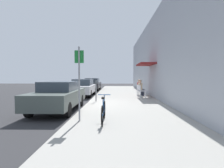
# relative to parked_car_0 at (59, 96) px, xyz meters

# --- Properties ---
(ground_plane) EXTENTS (60.00, 60.00, 0.00)m
(ground_plane) POSITION_rel_parked_car_0_xyz_m (1.10, 1.38, -0.75)
(ground_plane) COLOR #2D2D30
(sidewalk_slab) EXTENTS (4.50, 32.00, 0.12)m
(sidewalk_slab) POSITION_rel_parked_car_0_xyz_m (3.35, 3.38, -0.69)
(sidewalk_slab) COLOR #9E9B93
(sidewalk_slab) RESTS_ON ground_plane
(building_facade) EXTENTS (1.40, 32.00, 6.30)m
(building_facade) POSITION_rel_parked_car_0_xyz_m (5.75, 3.39, 2.40)
(building_facade) COLOR #999EA8
(building_facade) RESTS_ON ground_plane
(parked_car_0) EXTENTS (1.80, 4.40, 1.43)m
(parked_car_0) POSITION_rel_parked_car_0_xyz_m (0.00, 0.00, 0.00)
(parked_car_0) COLOR #47514C
(parked_car_0) RESTS_ON ground_plane
(parked_car_1) EXTENTS (1.80, 4.40, 1.44)m
(parked_car_1) POSITION_rel_parked_car_0_xyz_m (0.00, 6.36, -0.01)
(parked_car_1) COLOR #B7B7BC
(parked_car_1) RESTS_ON ground_plane
(parked_car_2) EXTENTS (1.80, 4.40, 1.45)m
(parked_car_2) POSITION_rel_parked_car_0_xyz_m (-0.00, 12.33, -0.00)
(parked_car_2) COLOR black
(parked_car_2) RESTS_ON ground_plane
(parking_meter) EXTENTS (0.12, 0.10, 1.32)m
(parking_meter) POSITION_rel_parked_car_0_xyz_m (1.55, 2.43, 0.14)
(parking_meter) COLOR slate
(parking_meter) RESTS_ON sidewalk_slab
(street_sign) EXTENTS (0.32, 0.06, 2.60)m
(street_sign) POSITION_rel_parked_car_0_xyz_m (1.50, -2.39, 0.89)
(street_sign) COLOR gray
(street_sign) RESTS_ON sidewalk_slab
(bicycle_0) EXTENTS (0.46, 1.71, 0.90)m
(bicycle_0) POSITION_rel_parked_car_0_xyz_m (2.35, -2.53, -0.27)
(bicycle_0) COLOR black
(bicycle_0) RESTS_ON sidewalk_slab
(cafe_chair_0) EXTENTS (0.46, 0.46, 0.87)m
(cafe_chair_0) POSITION_rel_parked_car_0_xyz_m (4.73, 4.50, -0.12)
(cafe_chair_0) COLOR silver
(cafe_chair_0) RESTS_ON sidewalk_slab
(cafe_chair_1) EXTENTS (0.54, 0.54, 0.87)m
(cafe_chair_1) POSITION_rel_parked_car_0_xyz_m (4.73, 5.45, -0.12)
(cafe_chair_1) COLOR silver
(cafe_chair_1) RESTS_ON sidewalk_slab
(seated_patron_1) EXTENTS (0.50, 0.45, 1.29)m
(seated_patron_1) POSITION_rel_parked_car_0_xyz_m (4.79, 5.47, 0.07)
(seated_patron_1) COLOR #232838
(seated_patron_1) RESTS_ON sidewalk_slab
(cafe_chair_2) EXTENTS (0.50, 0.50, 0.87)m
(cafe_chair_2) POSITION_rel_parked_car_0_xyz_m (4.73, 6.16, -0.12)
(cafe_chair_2) COLOR silver
(cafe_chair_2) RESTS_ON sidewalk_slab
(seated_patron_2) EXTENTS (0.47, 0.41, 1.29)m
(seated_patron_2) POSITION_rel_parked_car_0_xyz_m (4.79, 6.17, 0.07)
(seated_patron_2) COLOR #232838
(seated_patron_2) RESTS_ON sidewalk_slab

